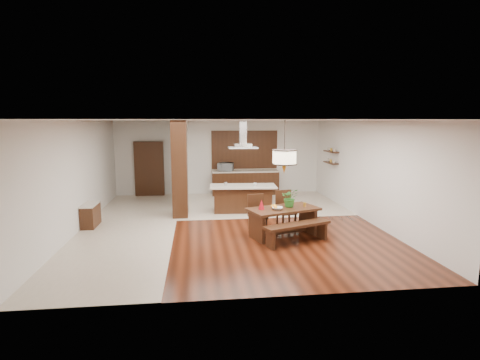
{
  "coord_description": "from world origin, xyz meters",
  "views": [
    {
      "loc": [
        -0.9,
        -10.19,
        2.88
      ],
      "look_at": [
        0.3,
        0.0,
        1.25
      ],
      "focal_mm": 28.0,
      "sensor_mm": 36.0,
      "label": 1
    }
  ],
  "objects": [
    {
      "name": "room_shell",
      "position": [
        0.0,
        0.0,
        2.06
      ],
      "size": [
        9.0,
        9.04,
        2.92
      ],
      "color": "#361409",
      "rests_on": "ground"
    },
    {
      "name": "tile_hallway",
      "position": [
        -2.75,
        0.0,
        0.01
      ],
      "size": [
        2.5,
        9.0,
        0.01
      ],
      "primitive_type": "cube",
      "color": "beige",
      "rests_on": "ground"
    },
    {
      "name": "tile_kitchen",
      "position": [
        1.25,
        2.5,
        0.01
      ],
      "size": [
        5.5,
        4.0,
        0.01
      ],
      "primitive_type": "cube",
      "color": "beige",
      "rests_on": "ground"
    },
    {
      "name": "soffit_band",
      "position": [
        0.0,
        0.0,
        2.88
      ],
      "size": [
        8.0,
        9.0,
        0.02
      ],
      "primitive_type": "cube",
      "color": "#422310",
      "rests_on": "room_shell"
    },
    {
      "name": "partition_pier",
      "position": [
        -1.4,
        1.2,
        1.45
      ],
      "size": [
        0.45,
        1.0,
        2.9
      ],
      "primitive_type": "cube",
      "color": "black",
      "rests_on": "ground"
    },
    {
      "name": "partition_stub",
      "position": [
        -1.4,
        3.3,
        1.45
      ],
      "size": [
        0.18,
        2.4,
        2.9
      ],
      "primitive_type": "cube",
      "color": "silver",
      "rests_on": "ground"
    },
    {
      "name": "hallway_console",
      "position": [
        -3.81,
        0.2,
        0.32
      ],
      "size": [
        0.37,
        0.88,
        0.63
      ],
      "primitive_type": "cube",
      "color": "black",
      "rests_on": "ground"
    },
    {
      "name": "hallway_doorway",
      "position": [
        -2.7,
        4.4,
        1.05
      ],
      "size": [
        1.1,
        0.2,
        2.1
      ],
      "primitive_type": "cube",
      "color": "black",
      "rests_on": "ground"
    },
    {
      "name": "rear_counter",
      "position": [
        1.0,
        4.2,
        0.48
      ],
      "size": [
        2.6,
        0.62,
        0.95
      ],
      "color": "black",
      "rests_on": "ground"
    },
    {
      "name": "kitchen_window",
      "position": [
        1.0,
        4.46,
        1.75
      ],
      "size": [
        2.6,
        0.08,
        1.5
      ],
      "primitive_type": "cube",
      "color": "#955D2C",
      "rests_on": "room_shell"
    },
    {
      "name": "shelf_lower",
      "position": [
        3.87,
        2.6,
        1.4
      ],
      "size": [
        0.26,
        0.9,
        0.04
      ],
      "primitive_type": "cube",
      "color": "black",
      "rests_on": "room_shell"
    },
    {
      "name": "shelf_upper",
      "position": [
        3.87,
        2.6,
        1.8
      ],
      "size": [
        0.26,
        0.9,
        0.04
      ],
      "primitive_type": "cube",
      "color": "black",
      "rests_on": "room_shell"
    },
    {
      "name": "dining_table",
      "position": [
        1.24,
        -1.27,
        0.53
      ],
      "size": [
        1.93,
        1.39,
        0.72
      ],
      "rotation": [
        0.0,
        0.0,
        0.33
      ],
      "color": "black",
      "rests_on": "ground"
    },
    {
      "name": "dining_bench",
      "position": [
        1.45,
        -1.86,
        0.24
      ],
      "size": [
        1.73,
        0.97,
        0.48
      ],
      "primitive_type": null,
      "rotation": [
        0.0,
        0.0,
        0.37
      ],
      "color": "black",
      "rests_on": "ground"
    },
    {
      "name": "dining_chair_left",
      "position": [
        0.66,
        -0.91,
        0.49
      ],
      "size": [
        0.49,
        0.49,
        0.99
      ],
      "primitive_type": null,
      "rotation": [
        0.0,
        0.0,
        0.14
      ],
      "color": "black",
      "rests_on": "ground"
    },
    {
      "name": "dining_chair_right",
      "position": [
        1.48,
        -0.63,
        0.51
      ],
      "size": [
        0.54,
        0.54,
        1.02
      ],
      "primitive_type": null,
      "rotation": [
        0.0,
        0.0,
        0.21
      ],
      "color": "black",
      "rests_on": "ground"
    },
    {
      "name": "pendant_lantern",
      "position": [
        1.24,
        -1.27,
        2.25
      ],
      "size": [
        0.64,
        0.64,
        1.31
      ],
      "primitive_type": null,
      "color": "beige",
      "rests_on": "room_shell"
    },
    {
      "name": "foliage_plant",
      "position": [
        1.44,
        -1.17,
        0.96
      ],
      "size": [
        0.48,
        0.43,
        0.48
      ],
      "primitive_type": "imported",
      "rotation": [
        0.0,
        0.0,
        -0.15
      ],
      "color": "#2A6B23",
      "rests_on": "dining_table"
    },
    {
      "name": "fruit_bowl",
      "position": [
        1.06,
        -1.42,
        0.76
      ],
      "size": [
        0.31,
        0.31,
        0.06
      ],
      "primitive_type": "imported",
      "rotation": [
        0.0,
        0.0,
        -0.21
      ],
      "color": "beige",
      "rests_on": "dining_table"
    },
    {
      "name": "napkin_cone",
      "position": [
        0.67,
        -1.34,
        0.85
      ],
      "size": [
        0.2,
        0.2,
        0.24
      ],
      "primitive_type": "cone",
      "rotation": [
        0.0,
        0.0,
        -0.32
      ],
      "color": "#9D0B15",
      "rests_on": "dining_table"
    },
    {
      "name": "gold_ornament",
      "position": [
        1.82,
        -1.17,
        0.78
      ],
      "size": [
        0.08,
        0.08,
        0.11
      ],
      "primitive_type": "cylinder",
      "rotation": [
        0.0,
        0.0,
        0.09
      ],
      "color": "gold",
      "rests_on": "dining_table"
    },
    {
      "name": "kitchen_island",
      "position": [
        0.55,
        1.39,
        0.44
      ],
      "size": [
        2.13,
        1.03,
        0.86
      ],
      "rotation": [
        0.0,
        0.0,
        -0.06
      ],
      "color": "black",
      "rests_on": "ground"
    },
    {
      "name": "range_hood",
      "position": [
        0.55,
        1.39,
        2.46
      ],
      "size": [
        0.9,
        0.55,
        0.87
      ],
      "primitive_type": null,
      "color": "silver",
      "rests_on": "room_shell"
    },
    {
      "name": "island_cup",
      "position": [
        0.93,
        1.26,
        0.9
      ],
      "size": [
        0.12,
        0.12,
        0.09
      ],
      "primitive_type": "imported",
      "rotation": [
        0.0,
        0.0,
        0.05
      ],
      "color": "white",
      "rests_on": "kitchen_island"
    },
    {
      "name": "microwave",
      "position": [
        0.23,
        4.17,
        1.11
      ],
      "size": [
        0.67,
        0.54,
        0.32
      ],
      "primitive_type": "imported",
      "rotation": [
        0.0,
        0.0,
        -0.27
      ],
      "color": "#B7BABE",
      "rests_on": "rear_counter"
    }
  ]
}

